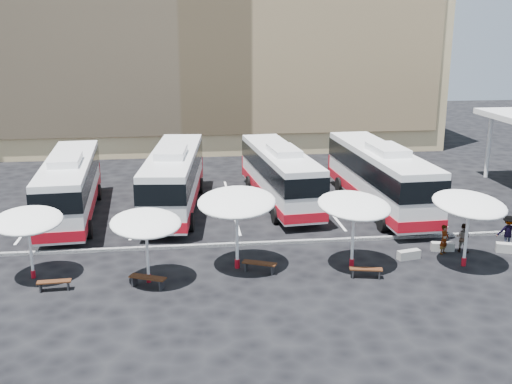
{
  "coord_description": "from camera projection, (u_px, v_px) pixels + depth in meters",
  "views": [
    {
      "loc": [
        -2.94,
        -29.07,
        11.16
      ],
      "look_at": [
        1.0,
        3.0,
        2.2
      ],
      "focal_mm": 42.0,
      "sensor_mm": 36.0,
      "label": 1
    }
  ],
  "objects": [
    {
      "name": "bay_lines",
      "position": [
        231.0,
        205.0,
        38.78
      ],
      "size": [
        24.15,
        12.0,
        0.01
      ],
      "color": "white",
      "rests_on": "ground"
    },
    {
      "name": "sunshade_1",
      "position": [
        146.0,
        223.0,
        26.32
      ],
      "size": [
        3.91,
        3.94,
        3.29
      ],
      "rotation": [
        0.0,
        0.0,
        0.29
      ],
      "color": "white",
      "rests_on": "ground"
    },
    {
      "name": "curb_divider",
      "position": [
        243.0,
        244.0,
        31.59
      ],
      "size": [
        34.0,
        0.25,
        0.15
      ],
      "primitive_type": "cube",
      "color": "black",
      "rests_on": "ground"
    },
    {
      "name": "sandstone_building",
      "position": [
        210.0,
        11.0,
        58.24
      ],
      "size": [
        42.0,
        18.25,
        29.6
      ],
      "color": "tan",
      "rests_on": "ground"
    },
    {
      "name": "wood_bench_0",
      "position": [
        54.0,
        283.0,
        26.11
      ],
      "size": [
        1.47,
        0.46,
        0.44
      ],
      "rotation": [
        0.0,
        0.0,
        0.05
      ],
      "color": "#32180B",
      "rests_on": "ground"
    },
    {
      "name": "wood_bench_3",
      "position": [
        366.0,
        271.0,
        27.43
      ],
      "size": [
        1.55,
        0.71,
        0.46
      ],
      "rotation": [
        0.0,
        0.0,
        -0.22
      ],
      "color": "#32180B",
      "rests_on": "ground"
    },
    {
      "name": "sunshade_0",
      "position": [
        28.0,
        221.0,
        26.77
      ],
      "size": [
        3.5,
        3.53,
        3.25
      ],
      "rotation": [
        0.0,
        0.0,
        0.14
      ],
      "color": "white",
      "rests_on": "ground"
    },
    {
      "name": "passenger_0",
      "position": [
        444.0,
        240.0,
        30.23
      ],
      "size": [
        0.66,
        0.63,
        1.53
      ],
      "primitive_type": "imported",
      "rotation": [
        0.0,
        0.0,
        0.67
      ],
      "color": "black",
      "rests_on": "ground"
    },
    {
      "name": "wood_bench_2",
      "position": [
        259.0,
        265.0,
        28.03
      ],
      "size": [
        1.65,
        1.05,
        0.5
      ],
      "rotation": [
        0.0,
        0.0,
        -0.42
      ],
      "color": "#32180B",
      "rests_on": "ground"
    },
    {
      "name": "sunshade_3",
      "position": [
        354.0,
        206.0,
        27.95
      ],
      "size": [
        4.39,
        4.42,
        3.61
      ],
      "rotation": [
        0.0,
        0.0,
        0.33
      ],
      "color": "white",
      "rests_on": "ground"
    },
    {
      "name": "bus_0",
      "position": [
        70.0,
        185.0,
        35.76
      ],
      "size": [
        3.48,
        12.66,
        3.97
      ],
      "rotation": [
        0.0,
        0.0,
        0.06
      ],
      "color": "white",
      "rests_on": "ground"
    },
    {
      "name": "wood_bench_1",
      "position": [
        148.0,
        279.0,
        26.39
      ],
      "size": [
        1.7,
        1.1,
        0.51
      ],
      "rotation": [
        0.0,
        0.0,
        -0.43
      ],
      "color": "#32180B",
      "rests_on": "ground"
    },
    {
      "name": "passenger_3",
      "position": [
        508.0,
        231.0,
        31.19
      ],
      "size": [
        1.18,
        0.79,
        1.7
      ],
      "primitive_type": "imported",
      "rotation": [
        0.0,
        0.0,
        2.99
      ],
      "color": "black",
      "rests_on": "ground"
    },
    {
      "name": "conc_bench_2",
      "position": [
        509.0,
        248.0,
        30.55
      ],
      "size": [
        1.32,
        0.85,
        0.47
      ],
      "primitive_type": "cube",
      "rotation": [
        0.0,
        0.0,
        -0.38
      ],
      "color": "gray",
      "rests_on": "ground"
    },
    {
      "name": "sunshade_4",
      "position": [
        469.0,
        205.0,
        28.09
      ],
      "size": [
        4.4,
        4.43,
        3.62
      ],
      "rotation": [
        0.0,
        0.0,
        0.33
      ],
      "color": "white",
      "rests_on": "ground"
    },
    {
      "name": "passenger_1",
      "position": [
        463.0,
        238.0,
        30.5
      ],
      "size": [
        0.93,
        0.93,
        1.52
      ],
      "primitive_type": "imported",
      "rotation": [
        0.0,
        0.0,
        2.39
      ],
      "color": "black",
      "rests_on": "ground"
    },
    {
      "name": "conc_bench_1",
      "position": [
        443.0,
        247.0,
        30.8
      ],
      "size": [
        1.2,
        0.6,
        0.43
      ],
      "primitive_type": "cube",
      "rotation": [
        0.0,
        0.0,
        -0.19
      ],
      "color": "gray",
      "rests_on": "ground"
    },
    {
      "name": "conc_bench_0",
      "position": [
        409.0,
        255.0,
        29.71
      ],
      "size": [
        1.23,
        0.64,
        0.44
      ],
      "primitive_type": "cube",
      "rotation": [
        0.0,
        0.0,
        0.23
      ],
      "color": "gray",
      "rests_on": "ground"
    },
    {
      "name": "bus_3",
      "position": [
        379.0,
        175.0,
        37.6
      ],
      "size": [
        3.49,
        13.39,
        4.22
      ],
      "rotation": [
        0.0,
        0.0,
        0.04
      ],
      "color": "white",
      "rests_on": "ground"
    },
    {
      "name": "bus_1",
      "position": [
        174.0,
        177.0,
        37.31
      ],
      "size": [
        3.99,
        13.11,
        4.1
      ],
      "rotation": [
        0.0,
        0.0,
        -0.1
      ],
      "color": "white",
      "rests_on": "ground"
    },
    {
      "name": "sunshade_2",
      "position": [
        237.0,
        202.0,
        27.78
      ],
      "size": [
        4.47,
        4.51,
        3.85
      ],
      "rotation": [
        0.0,
        0.0,
        -0.25
      ],
      "color": "white",
      "rests_on": "ground"
    },
    {
      "name": "bus_2",
      "position": [
        280.0,
        173.0,
        38.68
      ],
      "size": [
        3.7,
        12.49,
        3.91
      ],
      "rotation": [
        0.0,
        0.0,
        0.09
      ],
      "color": "white",
      "rests_on": "ground"
    },
    {
      "name": "ground",
      "position": [
        244.0,
        249.0,
        31.13
      ],
      "size": [
        120.0,
        120.0,
        0.0
      ],
      "primitive_type": "plane",
      "color": "black",
      "rests_on": "ground"
    }
  ]
}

